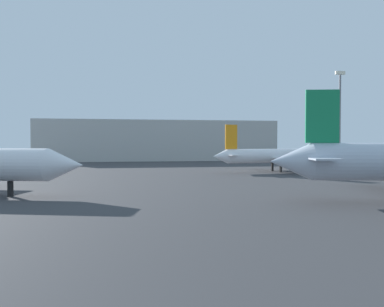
# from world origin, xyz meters

# --- Properties ---
(airplane_distant) EXTENTS (31.62, 19.35, 9.75)m
(airplane_distant) POSITION_xyz_m (30.16, 68.64, 3.38)
(airplane_distant) COLOR white
(airplane_distant) RESTS_ON ground_plane
(light_mast_right) EXTENTS (2.40, 0.50, 22.94)m
(light_mast_right) POSITION_xyz_m (47.49, 75.06, 12.77)
(light_mast_right) COLOR slate
(light_mast_right) RESTS_ON ground_plane
(terminal_building) EXTENTS (80.80, 23.52, 13.72)m
(terminal_building) POSITION_xyz_m (8.65, 128.44, 6.86)
(terminal_building) COLOR #B7B7B2
(terminal_building) RESTS_ON ground_plane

